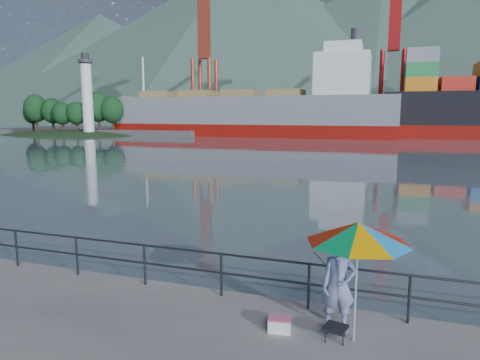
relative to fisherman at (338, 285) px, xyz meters
name	(u,v)px	position (x,y,z in m)	size (l,w,h in m)	color
harbor_water	(371,126)	(-3.68, 129.01, -0.90)	(500.00, 280.00, 0.00)	#515F67
far_dock	(413,132)	(6.32, 92.01, -0.90)	(200.00, 40.00, 0.40)	#514F4C
guardrail	(182,269)	(-3.68, 0.71, -0.38)	(22.00, 0.06, 1.03)	#2D3033
mountains	(475,39)	(35.13, 206.75, 34.65)	(600.00, 332.80, 80.00)	#385147
lighthouse_islet	(67,132)	(-58.65, 61.00, -0.64)	(48.00, 26.40, 19.20)	#263F1E
fisherman	(338,285)	(0.00, 0.00, 0.00)	(0.66, 0.43, 1.80)	navy
beach_umbrella	(358,233)	(0.34, -0.36, 1.17)	(2.02, 2.02, 2.26)	white
folding_stool	(335,333)	(0.01, -0.41, -0.76)	(0.48, 0.48, 0.26)	black
cooler_bag	(280,325)	(-1.04, -0.44, -0.78)	(0.42, 0.28, 0.24)	silver
fishing_rod	(325,305)	(-0.35, 0.98, -0.90)	(0.02, 0.02, 1.87)	black
bulk_carrier	(259,113)	(-21.68, 68.69, 3.20)	(52.73, 9.13, 14.50)	maroon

